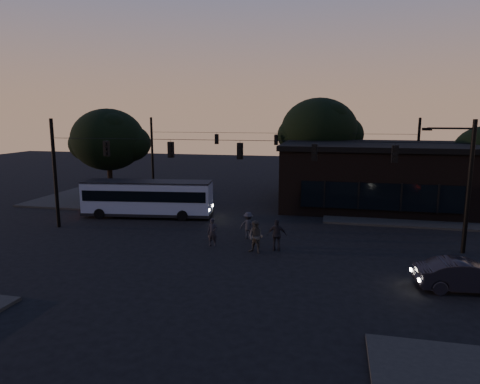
% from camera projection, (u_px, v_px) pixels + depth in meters
% --- Properties ---
extents(ground, '(120.00, 120.00, 0.00)m').
position_uv_depth(ground, '(224.00, 259.00, 23.27)').
color(ground, black).
rests_on(ground, ground).
extents(sidewalk_far_right, '(14.00, 10.00, 0.15)m').
position_uv_depth(sidewalk_far_right, '(414.00, 212.00, 34.11)').
color(sidewalk_far_right, black).
rests_on(sidewalk_far_right, ground).
extents(sidewalk_far_left, '(14.00, 10.00, 0.15)m').
position_uv_depth(sidewalk_far_left, '(117.00, 199.00, 39.72)').
color(sidewalk_far_left, black).
rests_on(sidewalk_far_left, ground).
extents(building, '(15.40, 10.41, 5.40)m').
position_uv_depth(building, '(375.00, 175.00, 36.18)').
color(building, black).
rests_on(building, ground).
extents(tree_behind, '(7.60, 7.60, 9.43)m').
position_uv_depth(tree_behind, '(319.00, 131.00, 42.43)').
color(tree_behind, black).
rests_on(tree_behind, ground).
extents(tree_left, '(6.40, 6.40, 8.30)m').
position_uv_depth(tree_left, '(108.00, 140.00, 37.79)').
color(tree_left, black).
rests_on(tree_left, ground).
extents(signal_rig_near, '(26.24, 0.30, 7.50)m').
position_uv_depth(signal_rig_near, '(240.00, 169.00, 26.32)').
color(signal_rig_near, black).
rests_on(signal_rig_near, ground).
extents(signal_rig_far, '(26.24, 0.30, 7.50)m').
position_uv_depth(signal_rig_far, '(276.00, 152.00, 41.73)').
color(signal_rig_far, black).
rests_on(signal_rig_far, ground).
extents(bus, '(10.08, 3.54, 2.77)m').
position_uv_depth(bus, '(148.00, 197.00, 32.69)').
color(bus, gray).
rests_on(bus, ground).
extents(car, '(4.40, 1.93, 1.41)m').
position_uv_depth(car, '(466.00, 276.00, 18.92)').
color(car, black).
rests_on(car, ground).
extents(pedestrian_a, '(0.61, 0.40, 1.68)m').
position_uv_depth(pedestrian_a, '(212.00, 232.00, 25.44)').
color(pedestrian_a, black).
rests_on(pedestrian_a, ground).
extents(pedestrian_b, '(1.08, 0.95, 1.87)m').
position_uv_depth(pedestrian_b, '(256.00, 237.00, 24.13)').
color(pedestrian_b, '#2C2B28').
rests_on(pedestrian_b, ground).
extents(pedestrian_c, '(1.11, 0.49, 1.88)m').
position_uv_depth(pedestrian_c, '(277.00, 235.00, 24.54)').
color(pedestrian_c, black).
rests_on(pedestrian_c, ground).
extents(pedestrian_d, '(1.16, 0.73, 1.71)m').
position_uv_depth(pedestrian_d, '(248.00, 225.00, 26.98)').
color(pedestrian_d, black).
rests_on(pedestrian_d, ground).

